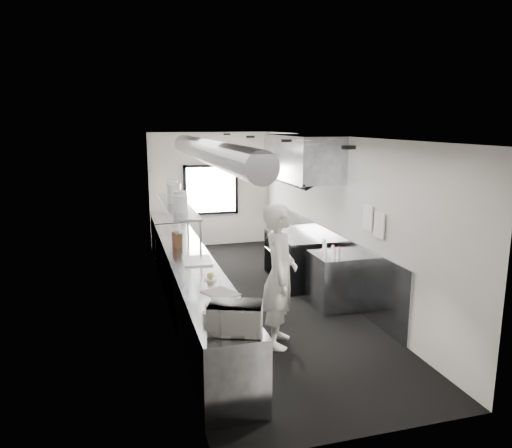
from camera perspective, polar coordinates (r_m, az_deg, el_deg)
floor at (r=8.66m, az=-0.14°, el=-8.70°), size 3.00×8.00×0.01m
ceiling at (r=8.11m, az=-0.15°, el=10.16°), size 3.00×8.00×0.01m
wall_back at (r=12.12m, az=-5.29°, el=4.02°), size 3.00×0.02×2.80m
wall_front at (r=4.69m, az=13.39°, el=-8.93°), size 3.00×0.02×2.80m
wall_left at (r=8.01m, az=-10.54°, el=-0.16°), size 0.02×8.00×2.80m
wall_right at (r=8.79m, az=9.31°, el=0.95°), size 0.02×8.00×2.80m
wall_cladding at (r=9.24m, az=8.23°, el=-3.90°), size 0.03×5.50×1.10m
hvac_duct at (r=8.35m, az=-5.58°, el=8.44°), size 0.40×6.40×0.40m
service_window at (r=12.08m, az=-5.26°, el=4.00°), size 1.36×0.05×1.25m
exhaust_hood at (r=9.14m, az=5.33°, el=7.73°), size 0.81×2.20×0.88m
prep_counter at (r=7.82m, az=-7.34°, el=-7.58°), size 0.70×6.00×0.90m
pass_shelf at (r=8.99m, az=-9.23°, el=2.06°), size 0.45×3.00×0.68m
range at (r=9.45m, az=4.78°, el=-3.96°), size 0.88×1.60×0.94m
bottle_station at (r=8.27m, az=8.94°, el=-6.54°), size 0.65×0.80×0.90m
far_work_table at (r=11.35m, az=-10.16°, el=-1.52°), size 0.70×1.20×0.90m
notice_sheet_a at (r=7.69m, az=12.93°, el=0.77°), size 0.02×0.28×0.38m
notice_sheet_b at (r=7.40m, az=14.21°, el=-0.12°), size 0.02×0.28×0.38m
line_cook at (r=6.66m, az=2.78°, el=-6.03°), size 0.70×0.85×1.99m
microwave at (r=5.13m, az=-2.45°, el=-10.91°), size 0.61×0.54×0.31m
deli_tub_a at (r=5.45m, az=-5.53°, el=-10.72°), size 0.16×0.16×0.10m
deli_tub_b at (r=5.69m, az=-5.31°, el=-9.76°), size 0.17×0.17×0.09m
newspaper at (r=6.28m, az=-4.18°, el=-8.04°), size 0.48×0.53×0.01m
small_plate at (r=6.79m, az=-5.34°, el=-6.50°), size 0.18×0.18×0.01m
pastry at (r=6.77m, az=-5.35°, el=-6.04°), size 0.10×0.10×0.10m
cutting_board at (r=7.71m, az=-6.89°, el=-4.27°), size 0.47×0.61×0.02m
knife_block at (r=8.60m, az=-9.21°, el=-1.84°), size 0.16×0.25×0.25m
plate_stack_a at (r=8.18m, az=-8.80°, el=2.34°), size 0.28×0.28×0.28m
plate_stack_b at (r=8.55m, az=-8.81°, el=2.83°), size 0.27×0.27×0.30m
plate_stack_c at (r=9.12m, az=-9.58°, el=3.57°), size 0.34×0.34×0.36m
plate_stack_d at (r=9.67m, az=-9.79°, el=3.99°), size 0.28×0.28×0.35m
squeeze_bottle_a at (r=7.87m, az=9.59°, el=-3.39°), size 0.07×0.07×0.19m
squeeze_bottle_b at (r=7.92m, az=9.10°, el=-3.33°), size 0.06×0.06×0.17m
squeeze_bottle_c at (r=8.07m, az=8.97°, el=-3.07°), size 0.06×0.06×0.16m
squeeze_bottle_d at (r=8.22m, az=8.09°, el=-2.76°), size 0.07×0.07×0.16m
squeeze_bottle_e at (r=8.41m, az=7.97°, el=-2.40°), size 0.07×0.07×0.17m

